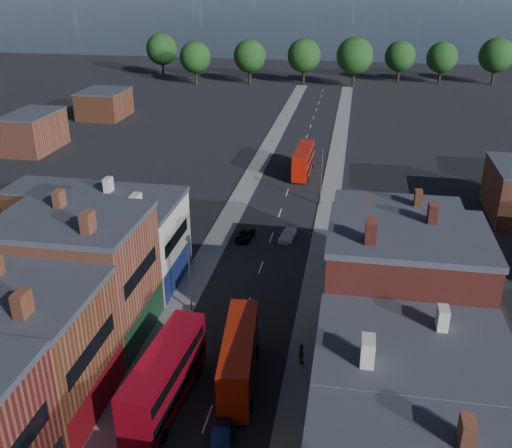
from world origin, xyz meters
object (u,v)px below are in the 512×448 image
at_px(car_1, 221,437).
at_px(ped_3, 301,354).
at_px(car_2, 245,235).
at_px(bus_2, 303,160).
at_px(bus_0, 165,376).
at_px(bus_1, 239,357).
at_px(car_3, 288,235).

height_order(car_1, ped_3, ped_3).
bearing_deg(car_2, bus_2, 86.28).
distance_m(bus_0, bus_2, 55.75).
xyz_separation_m(bus_0, bus_1, (5.00, 3.54, -0.18)).
bearing_deg(bus_1, car_1, -95.26).
bearing_deg(bus_2, car_1, -88.10).
relative_size(bus_0, bus_1, 1.07).
relative_size(car_2, car_3, 0.93).
xyz_separation_m(bus_1, car_1, (0.11, -6.86, -1.82)).
height_order(bus_0, bus_1, bus_0).
bearing_deg(bus_2, ped_3, -82.69).
bearing_deg(bus_0, ped_3, 38.59).
bearing_deg(car_3, bus_1, -84.16).
bearing_deg(car_1, ped_3, 57.28).
height_order(bus_2, ped_3, bus_2).
xyz_separation_m(bus_0, bus_2, (5.00, 55.53, -0.21)).
bearing_deg(car_1, bus_2, 82.43).
distance_m(bus_1, bus_2, 51.99).
xyz_separation_m(bus_1, ped_3, (4.72, 3.02, -1.37)).
distance_m(car_3, ped_3, 24.64).
relative_size(bus_2, ped_3, 5.48).
relative_size(bus_0, car_3, 2.75).
relative_size(car_1, ped_3, 2.01).
xyz_separation_m(bus_1, car_2, (-4.71, 26.34, -1.91)).
bearing_deg(car_3, car_1, -83.74).
relative_size(bus_1, car_2, 2.75).
bearing_deg(car_1, car_2, 90.58).
bearing_deg(car_2, bus_0, -83.88).
xyz_separation_m(car_2, ped_3, (9.43, -23.32, 0.53)).
xyz_separation_m(bus_0, car_2, (0.29, 29.88, -2.09)).
xyz_separation_m(bus_2, car_3, (0.59, -24.68, -1.82)).
xyz_separation_m(car_1, ped_3, (4.62, 9.88, 0.44)).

